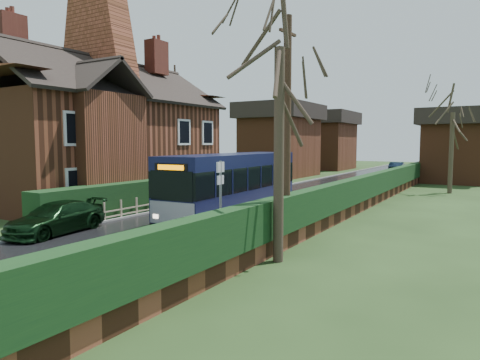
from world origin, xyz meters
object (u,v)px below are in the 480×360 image
Objects in this scene: brick_house at (101,129)px; car_green at (56,218)px; bus at (233,185)px; bus_stop_sign at (221,191)px; car_silver at (206,192)px; telegraph_pole at (287,133)px.

brick_house reaches higher than car_green.
car_green is at bearing -120.11° from bus.
car_silver is at bearing 121.85° from bus_stop_sign.
bus_stop_sign reaches higher than car_green.
car_silver is 11.04m from bus_stop_sign.
brick_house reaches higher than telegraph_pole.
car_silver is at bearing 22.91° from brick_house.
bus_stop_sign is at bearing -139.83° from telegraph_pole.
car_green is 9.64m from telegraph_pole.
brick_house is 7.45m from car_silver.
bus is at bearing -1.23° from brick_house.
telegraph_pole is (14.53, -4.82, -0.49)m from brick_house.
car_green is (-0.10, -9.88, -0.02)m from car_silver.
telegraph_pole is at bearing 28.89° from bus_stop_sign.
brick_house is 9.96m from bus.
bus_stop_sign is 0.39× the size of telegraph_pole.
car_green is at bearing -175.99° from bus_stop_sign.
telegraph_pole is (8.60, -7.33, 3.24)m from car_silver.
bus is 2.35× the size of car_green.
car_silver is at bearing 144.39° from telegraph_pole.
bus is at bearing -49.90° from car_silver.
car_silver is 9.88m from car_green.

